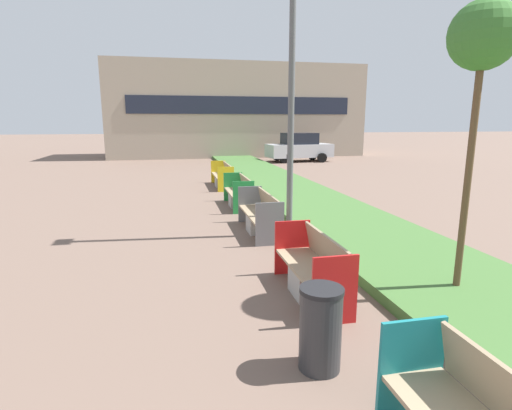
{
  "coord_description": "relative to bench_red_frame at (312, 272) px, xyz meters",
  "views": [
    {
      "loc": [
        -1.09,
        1.59,
        2.6
      ],
      "look_at": [
        0.9,
        10.89,
        0.6
      ],
      "focal_mm": 28.0,
      "sensor_mm": 36.0,
      "label": 1
    }
  ],
  "objects": [
    {
      "name": "litter_bin",
      "position": [
        -0.55,
        -1.77,
        0.1
      ],
      "size": [
        0.46,
        0.46,
        0.92
      ],
      "color": "#2D2D30",
      "rests_on": "ground"
    },
    {
      "name": "bench_grey_frame",
      "position": [
        0.0,
        3.6,
        0.01
      ],
      "size": [
        0.65,
        2.19,
        0.94
      ],
      "color": "#ADA8A0",
      "rests_on": "ground"
    },
    {
      "name": "bench_green_frame",
      "position": [
        0.0,
        6.59,
        0.0
      ],
      "size": [
        0.65,
        2.02,
        0.94
      ],
      "color": "#ADA8A0",
      "rests_on": "ground"
    },
    {
      "name": "planter_grass_strip",
      "position": [
        2.26,
        5.03,
        -0.27
      ],
      "size": [
        2.8,
        120.0,
        0.18
      ],
      "color": "#426B33",
      "rests_on": "ground"
    },
    {
      "name": "building_backdrop",
      "position": [
        3.06,
        25.85,
        2.99
      ],
      "size": [
        18.72,
        5.93,
        6.71
      ],
      "color": "tan",
      "rests_on": "ground"
    },
    {
      "name": "parked_car_distant",
      "position": [
        6.23,
        19.72,
        0.55
      ],
      "size": [
        4.36,
        2.17,
        1.86
      ],
      "rotation": [
        0.0,
        0.0,
        0.1
      ],
      "color": "#B7BABF",
      "rests_on": "ground"
    },
    {
      "name": "bench_yellow_frame",
      "position": [
        0.01,
        10.51,
        0.02
      ],
      "size": [
        0.65,
        2.43,
        0.94
      ],
      "color": "#ADA8A0",
      "rests_on": "ground"
    },
    {
      "name": "sapling_tree_near",
      "position": [
        2.12,
        -0.5,
        3.28
      ],
      "size": [
        0.92,
        0.92,
        4.18
      ],
      "color": "brown",
      "rests_on": "ground"
    },
    {
      "name": "bench_red_frame",
      "position": [
        0.0,
        0.0,
        0.0
      ],
      "size": [
        0.65,
        1.89,
        0.94
      ],
      "color": "#ADA8A0",
      "rests_on": "ground"
    },
    {
      "name": "street_lamp_post",
      "position": [
        0.61,
        3.26,
        3.55
      ],
      "size": [
        0.24,
        0.44,
        7.07
      ],
      "color": "#56595B",
      "rests_on": "ground"
    }
  ]
}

